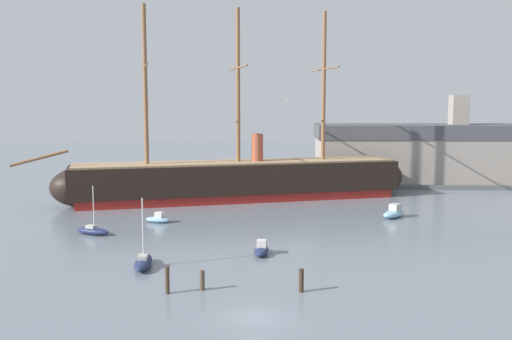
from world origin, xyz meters
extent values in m
plane|color=slate|center=(0.00, 0.00, 0.00)|extent=(400.00, 400.00, 0.00)
cube|color=maroon|center=(-3.99, 52.05, 0.67)|extent=(51.77, 21.36, 1.34)
cube|color=black|center=(-3.99, 52.05, 3.74)|extent=(53.93, 22.25, 4.80)
ellipsoid|color=black|center=(-27.80, 45.39, 3.07)|extent=(11.27, 9.59, 6.14)
ellipsoid|color=black|center=(19.82, 58.71, 3.07)|extent=(11.27, 9.59, 6.14)
cube|color=#9E7F5B|center=(-3.99, 52.05, 6.29)|extent=(52.72, 21.33, 0.29)
cylinder|color=brown|center=(-18.23, 48.07, 18.62)|extent=(0.67, 0.67, 24.95)
cylinder|color=brown|center=(-18.23, 48.07, 21.61)|extent=(3.73, 12.49, 0.27)
cylinder|color=brown|center=(-3.99, 52.05, 18.62)|extent=(0.67, 0.67, 24.95)
cylinder|color=brown|center=(-3.99, 52.05, 21.61)|extent=(3.73, 12.49, 0.27)
cylinder|color=brown|center=(10.24, 56.04, 18.62)|extent=(0.67, 0.67, 24.95)
cylinder|color=brown|center=(10.24, 56.04, 21.61)|extent=(3.73, 12.49, 0.27)
cylinder|color=brown|center=(-33.62, 43.77, 7.70)|extent=(8.31, 2.75, 2.56)
cylinder|color=#9E4C33|center=(-0.89, 52.92, 8.54)|extent=(1.92, 1.92, 4.80)
ellipsoid|color=#1E284C|center=(-11.18, 12.85, 0.50)|extent=(1.98, 5.36, 1.00)
cube|color=#B2ADA3|center=(-11.16, 12.59, 1.06)|extent=(0.97, 1.38, 0.53)
cylinder|color=silver|center=(-11.20, 13.12, 3.82)|extent=(0.13, 0.13, 6.04)
ellipsoid|color=#1E284C|center=(0.27, 17.85, 0.42)|extent=(1.83, 3.74, 0.85)
cube|color=beige|center=(0.29, 18.10, 1.10)|extent=(1.08, 1.19, 0.85)
ellipsoid|color=#1E284C|center=(-20.42, 26.60, 0.44)|extent=(4.82, 2.96, 0.88)
cube|color=#B2ADA3|center=(-20.63, 26.68, 0.94)|extent=(1.36, 1.13, 0.46)
cylinder|color=silver|center=(-20.20, 26.52, 3.37)|extent=(0.12, 0.12, 5.33)
ellipsoid|color=#7FB2D6|center=(-13.88, 33.80, 0.40)|extent=(3.69, 2.28, 0.80)
cube|color=beige|center=(-13.65, 33.74, 1.04)|extent=(1.26, 1.17, 0.80)
ellipsoid|color=#7FB2D6|center=(18.54, 37.88, 0.54)|extent=(4.48, 4.69, 1.07)
cube|color=#B2ADA3|center=(18.75, 38.11, 1.39)|extent=(1.86, 1.87, 1.07)
ellipsoid|color=#1E284C|center=(-28.32, 57.38, 0.35)|extent=(3.23, 2.32, 0.69)
cube|color=#4C4C51|center=(-28.13, 57.29, 0.90)|extent=(1.16, 1.10, 0.69)
cylinder|color=#382B1E|center=(3.81, 6.02, 1.00)|extent=(0.43, 0.43, 2.00)
cylinder|color=#423323|center=(-7.47, 5.33, 1.17)|extent=(0.37, 0.37, 2.34)
cylinder|color=#4C3D2D|center=(-4.65, 6.28, 0.86)|extent=(0.42, 0.42, 1.73)
cube|color=#565659|center=(32.97, 72.05, 0.40)|extent=(48.74, 16.31, 0.80)
cube|color=gray|center=(32.97, 72.05, 4.92)|extent=(44.31, 13.59, 8.23)
cube|color=#47474C|center=(32.97, 72.05, 10.40)|extent=(45.20, 13.86, 2.73)
cube|color=gray|center=(38.26, 72.05, 14.63)|extent=(3.20, 3.20, 5.74)
ellipsoid|color=silver|center=(3.17, 31.82, 16.36)|extent=(0.34, 0.20, 0.11)
sphere|color=silver|center=(3.36, 31.76, 16.37)|extent=(0.09, 0.09, 0.09)
cube|color=#ADA89E|center=(3.27, 32.15, 16.38)|extent=(0.28, 0.60, 0.13)
cube|color=#ADA89E|center=(3.07, 31.48, 16.38)|extent=(0.28, 0.60, 0.13)
camera|label=1|loc=(1.04, -40.80, 15.94)|focal=39.92mm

